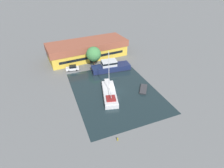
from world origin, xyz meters
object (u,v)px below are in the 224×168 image
object	(u,v)px
quay_tree_near_building	(94,54)
parked_car	(72,68)
motor_cruiser	(110,67)
warehouse_building	(88,49)
sailboat_moored	(109,93)
small_dinghy	(143,89)

from	to	relation	value
quay_tree_near_building	parked_car	xyz separation A→B (m)	(-7.40, -0.28, -3.50)
quay_tree_near_building	motor_cruiser	bearing A→B (deg)	-50.91
warehouse_building	sailboat_moored	bearing A→B (deg)	-97.52
motor_cruiser	small_dinghy	bearing A→B (deg)	-158.51
warehouse_building	small_dinghy	bearing A→B (deg)	-77.65
motor_cruiser	small_dinghy	distance (m)	14.39
quay_tree_near_building	sailboat_moored	world-z (taller)	sailboat_moored
small_dinghy	warehouse_building	bearing A→B (deg)	142.37
motor_cruiser	small_dinghy	xyz separation A→B (m)	(4.30, -13.69, -1.06)
sailboat_moored	small_dinghy	bearing A→B (deg)	6.93
sailboat_moored	motor_cruiser	xyz separation A→B (m)	(5.12, 12.46, 0.64)
warehouse_building	small_dinghy	xyz separation A→B (m)	(8.23, -26.61, -2.75)
motor_cruiser	sailboat_moored	bearing A→B (deg)	161.73
quay_tree_near_building	parked_car	world-z (taller)	quay_tree_near_building
quay_tree_near_building	parked_car	distance (m)	8.19
quay_tree_near_building	sailboat_moored	size ratio (longest dim) A/B	0.55
parked_car	sailboat_moored	size ratio (longest dim) A/B	0.36
sailboat_moored	small_dinghy	world-z (taller)	sailboat_moored
motor_cruiser	small_dinghy	size ratio (longest dim) A/B	2.64
warehouse_building	small_dinghy	world-z (taller)	warehouse_building
quay_tree_near_building	motor_cruiser	world-z (taller)	quay_tree_near_building
parked_car	motor_cruiser	distance (m)	12.29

